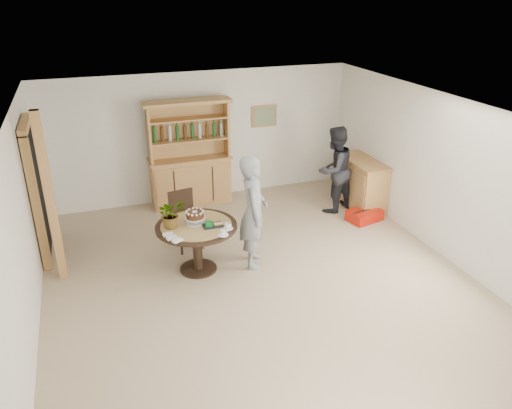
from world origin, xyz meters
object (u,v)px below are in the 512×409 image
Objects in this scene: dining_chair at (184,216)px; adult_person at (334,170)px; hutch at (190,170)px; sideboard at (361,183)px; dining_table at (197,234)px; red_suitcase at (365,215)px; teen_boy at (253,212)px.

adult_person reaches higher than dining_chair.
adult_person is (2.45, -1.23, 0.13)m from hutch.
sideboard is 3.55m from dining_chair.
sideboard is at bearing 155.40° from adult_person.
dining_table is (-3.51, -1.27, 0.13)m from sideboard.
hutch reaches higher than sideboard.
sideboard is at bearing 55.47° from red_suitcase.
dining_table is 1.78× the size of red_suitcase.
adult_person is at bearing -26.58° from hutch.
dining_chair reaches higher than red_suitcase.
hutch is at bearing 157.79° from sideboard.
teen_boy is 2.49m from adult_person.
sideboard is 1.33× the size of dining_chair.
adult_person reaches higher than red_suitcase.
hutch reaches higher than dining_table.
dining_table is at bearing 178.54° from red_suitcase.
hutch is 1.16× the size of teen_boy.
dining_table is 1.27× the size of dining_chair.
dining_table is at bearing -100.56° from hutch.
dining_chair is at bearing -106.04° from hutch.
hutch is 3.41m from red_suitcase.
red_suitcase is at bearing -111.59° from sideboard.
hutch is 3.29m from sideboard.
hutch is at bearing 133.64° from red_suitcase.
dining_chair is 3.32m from red_suitcase.
teen_boy is at bearing -58.20° from dining_chair.
dining_chair is 0.58× the size of adult_person.
red_suitcase is at bearing -55.25° from teen_boy.
adult_person is (2.07, 1.38, -0.06)m from teen_boy.
teen_boy is (0.38, -2.61, 0.19)m from hutch.
dining_chair reaches higher than dining_table.
adult_person is at bearing 23.70° from dining_table.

